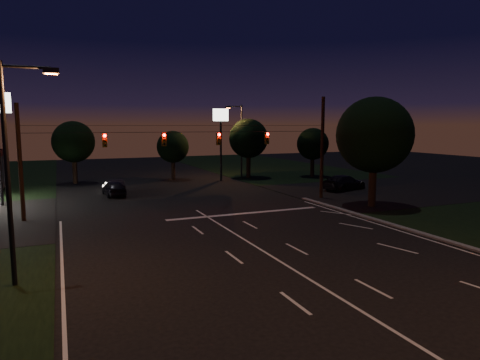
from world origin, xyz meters
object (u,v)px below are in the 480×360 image
car_oncoming_a (114,188)px  utility_pole_right (321,198)px  car_cross (344,183)px  tree_right_near (373,136)px  car_oncoming_b (115,186)px

car_oncoming_a → utility_pole_right: bearing=149.3°
utility_pole_right → car_cross: size_ratio=1.72×
tree_right_near → car_oncoming_b: size_ratio=2.28×
tree_right_near → car_oncoming_b: bearing=139.8°
tree_right_near → car_cross: size_ratio=1.67×
utility_pole_right → tree_right_near: (1.53, -4.83, 5.68)m
utility_pole_right → car_oncoming_a: 19.05m
car_oncoming_b → car_cross: size_ratio=0.73×
car_oncoming_b → utility_pole_right: bearing=146.2°
car_oncoming_a → car_cross: (21.84, -5.44, 0.06)m
utility_pole_right → car_oncoming_b: (-16.66, 10.52, 0.63)m
utility_pole_right → tree_right_near: size_ratio=1.03×
utility_pole_right → car_oncoming_a: bearing=153.4°
tree_right_near → car_cross: 9.90m
utility_pole_right → tree_right_near: 7.61m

